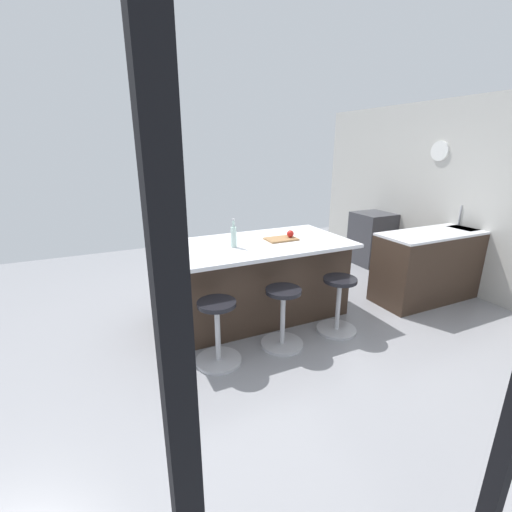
# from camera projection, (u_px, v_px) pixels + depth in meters

# --- Properties ---
(ground_plane) EXTENTS (7.65, 7.65, 0.00)m
(ground_plane) POSITION_uv_depth(u_px,v_px,m) (270.00, 320.00, 4.11)
(ground_plane) COLOR gray
(interior_partition_left) EXTENTS (0.15, 5.59, 2.61)m
(interior_partition_left) POSITION_uv_depth(u_px,v_px,m) (456.00, 196.00, 4.90)
(interior_partition_left) COLOR beige
(interior_partition_left) RESTS_ON ground_plane
(sink_cabinet) EXTENTS (2.26, 0.60, 1.20)m
(sink_cabinet) POSITION_uv_depth(u_px,v_px,m) (449.00, 262.00, 4.75)
(sink_cabinet) COLOR #38281E
(sink_cabinet) RESTS_ON ground_plane
(oven_range) EXTENTS (0.60, 0.61, 0.89)m
(oven_range) POSITION_uv_depth(u_px,v_px,m) (372.00, 238.00, 6.03)
(oven_range) COLOR #38383D
(oven_range) RESTS_ON ground_plane
(kitchen_island) EXTENTS (2.20, 1.13, 0.93)m
(kitchen_island) POSITION_uv_depth(u_px,v_px,m) (253.00, 279.00, 4.10)
(kitchen_island) COLOR #38281E
(kitchen_island) RESTS_ON ground_plane
(stool_by_window) EXTENTS (0.44, 0.44, 0.63)m
(stool_by_window) POSITION_uv_depth(u_px,v_px,m) (338.00, 307.00, 3.79)
(stool_by_window) COLOR #B7B7BC
(stool_by_window) RESTS_ON ground_plane
(stool_middle) EXTENTS (0.44, 0.44, 0.63)m
(stool_middle) POSITION_uv_depth(u_px,v_px,m) (283.00, 319.00, 3.51)
(stool_middle) COLOR #B7B7BC
(stool_middle) RESTS_ON ground_plane
(stool_near_camera) EXTENTS (0.44, 0.44, 0.63)m
(stool_near_camera) POSITION_uv_depth(u_px,v_px,m) (218.00, 334.00, 3.24)
(stool_near_camera) COLOR #B7B7BC
(stool_near_camera) RESTS_ON ground_plane
(cutting_board) EXTENTS (0.36, 0.24, 0.02)m
(cutting_board) POSITION_uv_depth(u_px,v_px,m) (281.00, 239.00, 4.06)
(cutting_board) COLOR olive
(cutting_board) RESTS_ON kitchen_island
(apple_red) EXTENTS (0.08, 0.08, 0.08)m
(apple_red) POSITION_uv_depth(u_px,v_px,m) (290.00, 234.00, 4.09)
(apple_red) COLOR red
(apple_red) RESTS_ON cutting_board
(water_bottle) EXTENTS (0.06, 0.06, 0.31)m
(water_bottle) POSITION_uv_depth(u_px,v_px,m) (234.00, 236.00, 3.73)
(water_bottle) COLOR silver
(water_bottle) RESTS_ON kitchen_island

